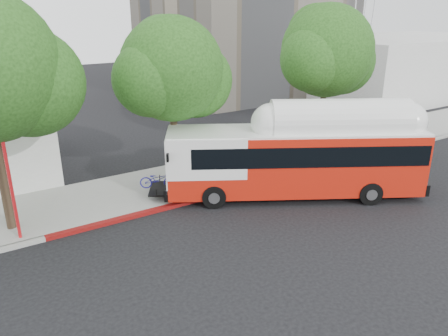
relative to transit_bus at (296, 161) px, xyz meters
name	(u,v)px	position (x,y,z in m)	size (l,w,h in m)	color
ground	(260,228)	(-3.56, -1.89, -1.83)	(120.00, 120.00, 0.00)	black
sidewalk	(189,179)	(-3.56, 4.61, -1.75)	(60.00, 5.00, 0.15)	gray
curb_strip	(213,195)	(-3.56, 2.01, -1.75)	(60.00, 0.30, 0.15)	gray
red_curb_segment	(158,210)	(-6.56, 2.01, -1.75)	(10.00, 0.32, 0.16)	maroon
street_tree_mid	(179,73)	(-4.15, 4.17, 4.08)	(5.75, 5.00, 8.62)	#2D2116
street_tree_right	(331,54)	(5.88, 3.97, 4.43)	(6.21, 5.40, 9.18)	#2D2116
horizon_block	(400,67)	(26.44, 14.11, 1.17)	(20.00, 12.00, 6.00)	silver
transit_bus	(296,161)	(0.00, 0.00, 0.00)	(12.64, 8.47, 3.91)	red
signal_pole	(11,186)	(-12.39, 2.51, 0.56)	(0.13, 0.44, 4.66)	red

